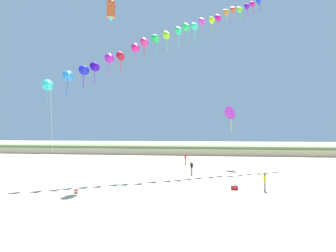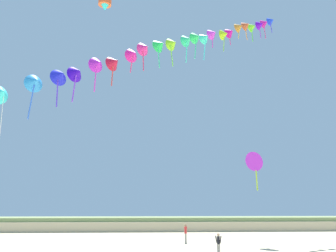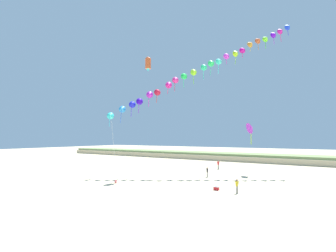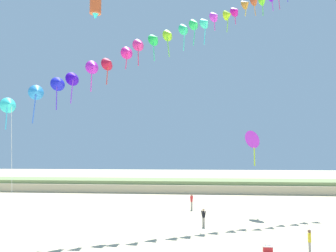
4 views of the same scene
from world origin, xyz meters
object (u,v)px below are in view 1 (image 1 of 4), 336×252
Objects in this scene: large_kite_low_lead at (111,10)px; beach_ball at (76,191)px; person_near_right at (185,158)px; person_mid_center at (192,167)px; large_kite_mid_trail at (231,112)px; person_near_left at (265,181)px; beach_cooler at (234,187)px.

large_kite_low_lead is 18.69m from beach_ball.
person_near_right is 1.14× the size of person_mid_center.
person_near_right reaches higher than person_mid_center.
large_kite_mid_trail is 10.35× the size of beach_ball.
large_kite_low_lead is 6.43× the size of beach_ball.
person_near_left is 0.87× the size of person_near_right.
person_near_left is 0.40× the size of large_kite_mid_trail.
beach_ball is (-8.73, -10.30, -0.70)m from person_mid_center.
person_near_left is 0.65× the size of large_kite_low_lead.
large_kite_mid_trail is 15.63m from beach_cooler.
beach_cooler reaches higher than beach_ball.
person_near_left is 0.99× the size of person_mid_center.
large_kite_mid_trail reaches higher than beach_ball.
large_kite_mid_trail is 23.01m from beach_ball.
person_near_right is (-7.71, 16.36, 0.13)m from person_near_left.
beach_cooler is at bearing -14.90° from large_kite_low_lead.
beach_cooler is at bearing 172.51° from person_near_left.
person_near_left is at bearing -13.71° from large_kite_low_lead.
large_kite_low_lead is at bearing -141.85° from large_kite_mid_trail.
beach_ball is (-15.11, -2.77, -0.69)m from person_near_left.
person_near_left reaches higher than beach_cooler.
person_mid_center is 0.66× the size of large_kite_low_lead.
large_kite_low_lead is at bearing 165.10° from beach_cooler.
person_near_right reaches higher than person_near_left.
large_kite_mid_trail is at bearing 38.15° from large_kite_low_lead.
person_near_left is 9.88m from person_mid_center.
person_mid_center reaches higher than beach_cooler.
beach_cooler is (-2.41, 0.32, -0.66)m from person_near_left.
large_kite_low_lead is (-8.24, -3.97, 16.88)m from person_mid_center.
person_near_left is 22.62m from large_kite_low_lead.
person_mid_center is 13.52m from beach_ball.
large_kite_mid_trail reaches higher than person_mid_center.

